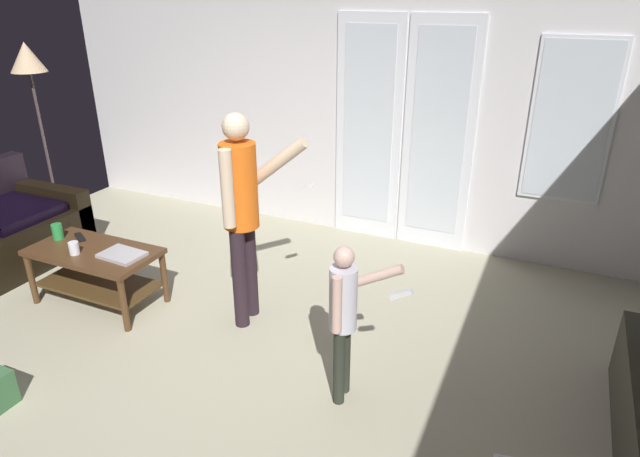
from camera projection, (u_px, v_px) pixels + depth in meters
The scene contains 10 objects.
ground_plane at pixel (185, 366), 3.73m from camera, with size 6.30×5.27×0.02m, color #B5B194.
wall_back_with_doors at pixel (345, 107), 5.34m from camera, with size 6.30×0.09×2.64m.
coffee_table at pixel (96, 264), 4.34m from camera, with size 1.03×0.53×0.48m.
person_adult at pixel (242, 203), 3.86m from camera, with size 0.60×0.47×1.60m.
person_child at pixel (345, 311), 3.19m from camera, with size 0.46×0.30×1.04m.
floor_lamp at pixel (29, 68), 5.41m from camera, with size 0.34×0.34×1.88m.
laptop_closed at pixel (122, 255), 4.17m from camera, with size 0.33×0.23×0.03m, color #BBB7BC.
cup_near_edge at pixel (57, 232), 4.44m from camera, with size 0.08×0.08×0.13m, color green.
cup_by_laptop at pixel (74, 248), 4.19m from camera, with size 0.08×0.08×0.10m, color white.
tv_remote_black at pixel (80, 237), 4.47m from camera, with size 0.17×0.05×0.02m, color black.
Camera 1 is at (2.09, -2.39, 2.36)m, focal length 30.67 mm.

